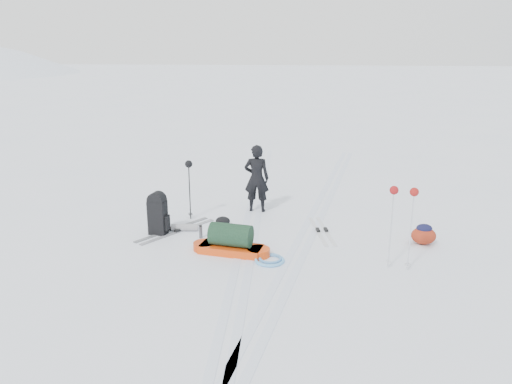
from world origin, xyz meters
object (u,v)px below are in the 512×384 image
at_px(pulk_sled, 231,242).
at_px(ski_poles_black, 189,171).
at_px(skier, 257,178).
at_px(expedition_rucksack, 161,214).

relative_size(pulk_sled, ski_poles_black, 1.16).
height_order(skier, pulk_sled, skier).
relative_size(skier, ski_poles_black, 1.18).
xyz_separation_m(skier, expedition_rucksack, (-1.77, -1.74, -0.38)).
xyz_separation_m(pulk_sled, ski_poles_black, (-1.27, 1.83, 0.88)).
distance_m(skier, ski_poles_black, 1.62).
xyz_separation_m(pulk_sled, expedition_rucksack, (-1.61, 0.82, 0.20)).
height_order(pulk_sled, expedition_rucksack, expedition_rucksack).
xyz_separation_m(expedition_rucksack, ski_poles_black, (0.35, 1.02, 0.68)).
xyz_separation_m(skier, ski_poles_black, (-1.42, -0.72, 0.30)).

